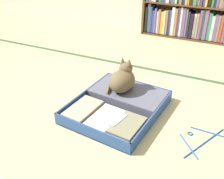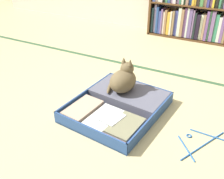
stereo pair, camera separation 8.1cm
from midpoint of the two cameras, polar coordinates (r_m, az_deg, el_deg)
ground_plane at (r=2.09m, az=-3.82°, el=-7.37°), size 10.00×10.00×0.00m
tatami_border at (r=2.94m, az=7.25°, el=4.74°), size 4.80×0.05×0.00m
bookshelf at (r=3.80m, az=18.85°, el=16.39°), size 1.31×0.22×0.91m
open_suitcase at (r=2.21m, az=2.70°, el=-3.37°), size 0.74×0.85×0.10m
black_cat at (r=2.26m, az=3.57°, el=2.14°), size 0.28×0.29×0.29m
clothes_hanger at (r=2.02m, az=19.27°, el=-10.70°), size 0.32×0.43×0.01m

